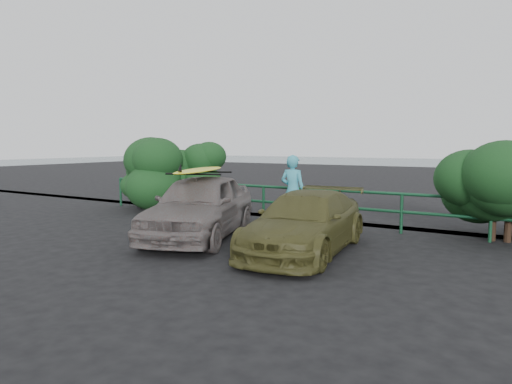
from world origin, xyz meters
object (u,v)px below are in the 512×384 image
man (293,191)px  surfboard (200,170)px  olive_vehicle (305,222)px  sedan (200,206)px  guardrail (294,205)px

man → surfboard: bearing=63.6°
olive_vehicle → sedan: bearing=173.4°
guardrail → surfboard: (-1.04, -2.97, 1.11)m
guardrail → man: size_ratio=7.16×
guardrail → surfboard: 3.34m
guardrail → sedan: (-1.04, -2.97, 0.25)m
sedan → surfboard: bearing=-18.7°
man → guardrail: bearing=-64.9°
olive_vehicle → guardrail: bearing=114.6°
olive_vehicle → man: 2.89m
guardrail → sedan: bearing=-109.4°
guardrail → olive_vehicle: size_ratio=3.26×
olive_vehicle → surfboard: bearing=173.4°
sedan → surfboard: surfboard is taller
guardrail → olive_vehicle: 3.50m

